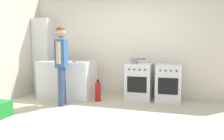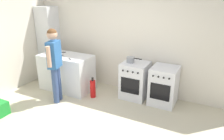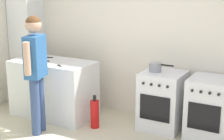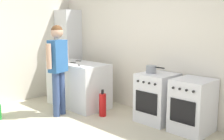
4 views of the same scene
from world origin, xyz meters
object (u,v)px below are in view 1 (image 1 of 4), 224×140
at_px(oven_right, 169,83).
at_px(pot, 134,61).
at_px(fire_extinguisher, 98,92).
at_px(larder_cabinet, 44,56).
at_px(knife_paring, 62,60).
at_px(person, 61,58).
at_px(oven_left, 139,81).
at_px(knife_bread, 77,62).
at_px(knife_utility, 60,61).

distance_m(oven_right, pot, 0.94).
xyz_separation_m(fire_extinguisher, larder_cabinet, (-1.78, 0.58, 0.78)).
height_order(knife_paring, person, person).
bearing_deg(pot, oven_left, 11.35).
distance_m(oven_right, larder_cabinet, 3.38).
distance_m(oven_left, fire_extinguisher, 1.01).
relative_size(pot, larder_cabinet, 0.18).
xyz_separation_m(knife_bread, larder_cabinet, (-1.34, 0.74, 0.10)).
bearing_deg(fire_extinguisher, knife_paring, 166.42).
relative_size(oven_right, person, 0.51).
height_order(pot, knife_utility, pot).
xyz_separation_m(oven_right, larder_cabinet, (-3.33, 0.10, 0.57)).
height_order(knife_bread, fire_extinguisher, knife_bread).
relative_size(oven_right, knife_utility, 3.72).
xyz_separation_m(knife_utility, fire_extinguisher, (0.96, -0.01, -0.69)).
bearing_deg(larder_cabinet, pot, -2.84).
relative_size(fire_extinguisher, larder_cabinet, 0.25).
distance_m(person, fire_extinguisher, 1.13).
distance_m(person, larder_cabinet, 1.61).
distance_m(pot, fire_extinguisher, 1.12).
height_order(pot, larder_cabinet, larder_cabinet).
relative_size(oven_left, knife_paring, 4.41).
height_order(oven_left, knife_utility, knife_utility).
bearing_deg(knife_utility, knife_bread, -18.08).
distance_m(oven_right, fire_extinguisher, 1.64).
distance_m(oven_left, pot, 0.50).
height_order(knife_bread, person, person).
height_order(knife_paring, fire_extinguisher, knife_paring).
bearing_deg(knife_bread, pot, 27.46).
xyz_separation_m(knife_bread, person, (-0.18, -0.36, 0.10)).
bearing_deg(knife_bread, knife_utility, 161.92).
xyz_separation_m(knife_bread, knife_utility, (-0.53, 0.17, 0.00)).
xyz_separation_m(oven_right, fire_extinguisher, (-1.55, -0.48, -0.21)).
bearing_deg(oven_left, fire_extinguisher, -151.22).
distance_m(fire_extinguisher, larder_cabinet, 2.03).
xyz_separation_m(oven_left, fire_extinguisher, (-0.87, -0.48, -0.21)).
relative_size(oven_left, oven_right, 1.00).
xyz_separation_m(oven_left, pot, (-0.12, -0.02, 0.49)).
bearing_deg(knife_utility, larder_cabinet, 144.95).
bearing_deg(fire_extinguisher, oven_right, 17.14).
relative_size(knife_paring, fire_extinguisher, 0.39).
xyz_separation_m(oven_right, knife_paring, (-2.61, -0.22, 0.48)).
height_order(oven_left, person, person).
bearing_deg(oven_right, person, -155.11).
bearing_deg(pot, fire_extinguisher, -148.89).
bearing_deg(person, oven_left, 34.07).
bearing_deg(pot, knife_bread, -152.54).
xyz_separation_m(oven_left, knife_bread, (-1.31, -0.64, 0.48)).
height_order(oven_left, knife_paring, knife_paring).
height_order(pot, fire_extinguisher, pot).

